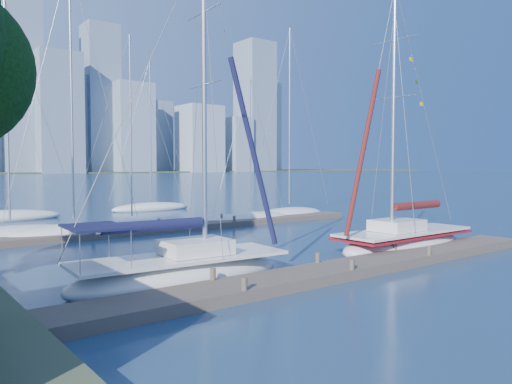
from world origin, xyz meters
TOP-DOWN VIEW (x-y plane):
  - ground at (0.00, 0.00)m, footprint 700.00×700.00m
  - near_dock at (0.00, 0.00)m, footprint 26.00×2.00m
  - far_dock at (2.00, 16.00)m, footprint 30.00×1.80m
  - sailboat_navy at (-5.30, 2.57)m, footprint 8.67×3.30m
  - sailboat_maroon at (7.21, 1.99)m, footprint 8.73×2.86m
  - bg_boat_0 at (-7.76, 18.42)m, footprint 8.44×3.03m
  - bg_boat_1 at (-4.55, 16.95)m, footprint 8.02×3.77m
  - bg_boat_2 at (-0.42, 17.92)m, footprint 7.83×4.23m
  - bg_boat_3 at (8.92, 17.17)m, footprint 8.30×3.75m
  - bg_boat_4 at (13.49, 17.81)m, footprint 7.51×4.70m
  - bg_boat_7 at (7.26, 30.82)m, footprint 8.25×4.00m

SIDE VIEW (x-z plane):
  - ground at x=0.00m, z-range 0.00..0.00m
  - far_dock at x=2.00m, z-range 0.00..0.36m
  - near_dock at x=0.00m, z-range 0.00..0.40m
  - bg_boat_3 at x=8.92m, z-range -5.44..5.91m
  - bg_boat_2 at x=-0.42m, z-range -6.35..6.85m
  - bg_boat_0 at x=-7.76m, z-range -6.83..7.39m
  - bg_boat_7 at x=7.26m, z-range -7.07..7.63m
  - bg_boat_4 at x=13.49m, z-range -7.66..8.30m
  - bg_boat_1 at x=-4.55m, z-range -8.00..8.66m
  - sailboat_navy at x=-5.30m, z-range -5.51..7.50m
  - sailboat_maroon at x=7.21m, z-range -5.78..7.86m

